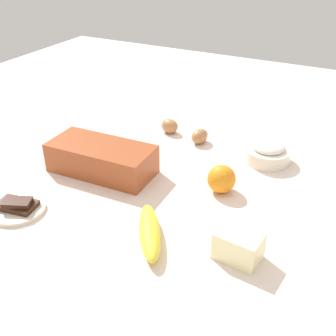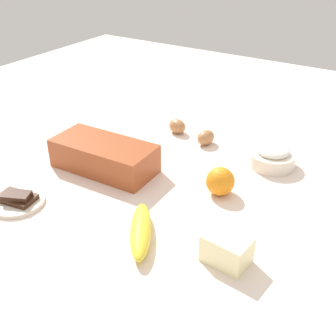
# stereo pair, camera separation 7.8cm
# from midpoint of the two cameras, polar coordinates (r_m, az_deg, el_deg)

# --- Properties ---
(ground_plane) EXTENTS (2.40, 2.40, 0.02)m
(ground_plane) POSITION_cam_midpoint_polar(r_m,az_deg,el_deg) (1.12, -2.01, -2.26)
(ground_plane) COLOR beige
(loaf_pan) EXTENTS (0.28, 0.14, 0.08)m
(loaf_pan) POSITION_cam_midpoint_polar(r_m,az_deg,el_deg) (1.15, -10.78, 1.29)
(loaf_pan) COLOR #9E4723
(loaf_pan) RESTS_ON ground_plane
(flour_bowl) EXTENTS (0.13, 0.13, 0.06)m
(flour_bowl) POSITION_cam_midpoint_polar(r_m,az_deg,el_deg) (1.21, 11.42, 2.02)
(flour_bowl) COLOR silver
(flour_bowl) RESTS_ON ground_plane
(banana) EXTENTS (0.14, 0.18, 0.04)m
(banana) POSITION_cam_midpoint_polar(r_m,az_deg,el_deg) (0.91, -4.95, -8.53)
(banana) COLOR yellow
(banana) RESTS_ON ground_plane
(orange_fruit) EXTENTS (0.07, 0.07, 0.07)m
(orange_fruit) POSITION_cam_midpoint_polar(r_m,az_deg,el_deg) (1.06, 5.07, -1.52)
(orange_fruit) COLOR orange
(orange_fruit) RESTS_ON ground_plane
(butter_block) EXTENTS (0.10, 0.07, 0.06)m
(butter_block) POSITION_cam_midpoint_polar(r_m,az_deg,el_deg) (0.86, 6.81, -10.37)
(butter_block) COLOR #F4EDB2
(butter_block) RESTS_ON ground_plane
(egg_near_butter) EXTENTS (0.07, 0.06, 0.05)m
(egg_near_butter) POSITION_cam_midpoint_polar(r_m,az_deg,el_deg) (1.36, -1.44, 5.60)
(egg_near_butter) COLOR #AD7547
(egg_near_butter) RESTS_ON ground_plane
(egg_beside_bowl) EXTENTS (0.05, 0.07, 0.04)m
(egg_beside_bowl) POSITION_cam_midpoint_polar(r_m,az_deg,el_deg) (1.30, 2.53, 4.23)
(egg_beside_bowl) COLOR #AC7446
(egg_beside_bowl) RESTS_ON ground_plane
(chocolate_plate) EXTENTS (0.13, 0.13, 0.03)m
(chocolate_plate) POSITION_cam_midpoint_polar(r_m,az_deg,el_deg) (1.07, -21.49, -4.96)
(chocolate_plate) COLOR silver
(chocolate_plate) RESTS_ON ground_plane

